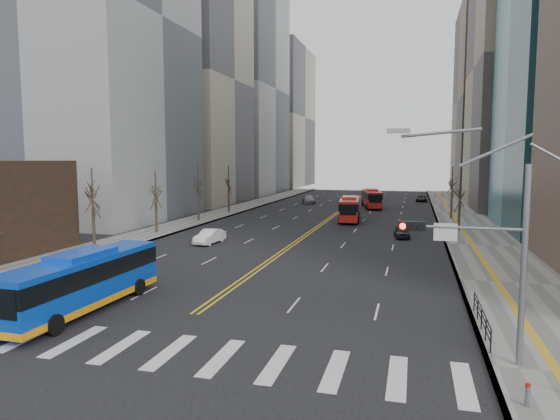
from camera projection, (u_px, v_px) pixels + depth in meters
ground at (145, 349)px, 21.54m from camera, size 220.00×220.00×0.00m
sidewalk_right at (468, 226)px, 60.22m from camera, size 7.00×130.00×0.15m
sidewalk_left at (207, 217)px, 69.01m from camera, size 5.00×130.00×0.15m
crosswalk at (145, 349)px, 21.54m from camera, size 26.70×4.00×0.01m
centerline at (337, 213)px, 74.36m from camera, size 0.55×100.00×0.01m
office_towers at (351, 65)px, 84.82m from camera, size 83.00×134.00×58.00m
signal_mast at (485, 245)px, 19.39m from camera, size 5.37×0.37×9.39m
pedestrian_railing at (482, 315)px, 23.52m from camera, size 0.06×6.06×1.02m
street_trees at (246, 188)px, 56.07m from camera, size 35.20×47.20×7.60m
blue_bus at (83, 280)px, 26.75m from camera, size 2.79×11.16×3.26m
red_bus_near at (349, 207)px, 65.45m from camera, size 3.29×10.28×3.23m
red_bus_far at (372, 197)px, 82.60m from camera, size 4.24×10.16×3.17m
car_white at (210, 236)px, 48.06m from camera, size 1.91×4.33×1.38m
car_dark_mid at (402, 232)px, 51.56m from camera, size 1.85×3.74×1.23m
car_silver at (309, 199)px, 90.98m from camera, size 3.48×5.39×1.45m
car_dark_far at (422, 198)px, 94.59m from camera, size 2.12×4.37×1.20m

